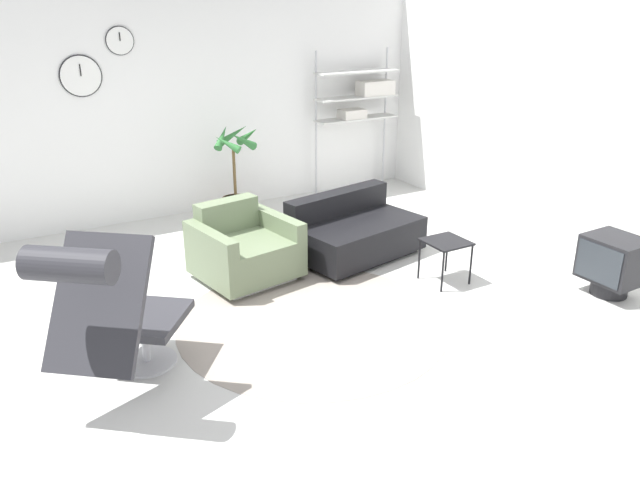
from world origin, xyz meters
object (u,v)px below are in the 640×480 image
Objects in this scene: lounge_chair at (109,302)px; crt_television at (613,263)px; side_table at (446,246)px; armchair_red at (244,251)px; shelf_unit at (363,97)px; potted_plant at (236,181)px; couch_low at (354,233)px.

lounge_chair is 2.32× the size of crt_television.
armchair_red is at bearing 147.79° from side_table.
potted_plant is at bearing -172.96° from shelf_unit.
lounge_chair is 5.35m from shelf_unit.
crt_television is at bearing 117.01° from couch_low.
armchair_red is at bearing 80.90° from lounge_chair.
shelf_unit reaches higher than lounge_chair.
side_table is at bearing -70.06° from potted_plant.
crt_television is at bearing -87.98° from shelf_unit.
crt_television is (4.28, -0.61, -0.41)m from lounge_chair.
side_table is 0.36× the size of potted_plant.
potted_plant reaches higher than side_table.
shelf_unit reaches higher than couch_low.
side_table is 0.22× the size of shelf_unit.
armchair_red is (1.51, 1.38, -0.45)m from lounge_chair.
potted_plant is at bearing 28.67° from crt_television.
armchair_red is 1.83m from potted_plant.
lounge_chair reaches higher than crt_television.
couch_low is (1.23, -0.04, -0.03)m from armchair_red.
armchair_red is at bearing -143.37° from shelf_unit.
side_table is at bearing 44.91° from lounge_chair.
lounge_chair is 4.34m from crt_television.
lounge_chair is at bearing -141.12° from shelf_unit.
side_table is at bearing 138.15° from armchair_red.
armchair_red reaches higher than side_table.
potted_plant is (2.15, 3.09, -0.25)m from lounge_chair.
shelf_unit is (1.00, 2.98, 0.93)m from side_table.
side_table is at bearing 100.90° from couch_low.
couch_low is 1.24× the size of potted_plant.
lounge_chair is 3.09× the size of side_table.
couch_low is at bearing -71.23° from potted_plant.
armchair_red is 3.41m from crt_television.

